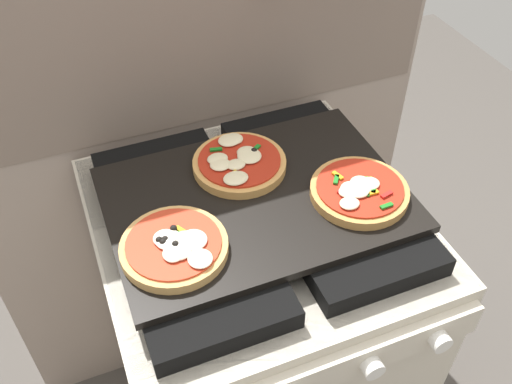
% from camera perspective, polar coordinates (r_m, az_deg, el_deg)
% --- Properties ---
extents(kitchen_backsplash, '(1.10, 0.09, 1.55)m').
position_cam_1_polar(kitchen_backsplash, '(1.37, -5.17, 4.68)').
color(kitchen_backsplash, gray).
rests_on(kitchen_backsplash, ground_plane).
extents(stove, '(0.60, 0.64, 0.90)m').
position_cam_1_polar(stove, '(1.41, 0.03, -14.27)').
color(stove, beige).
rests_on(stove, ground_plane).
extents(baking_tray, '(0.54, 0.38, 0.02)m').
position_cam_1_polar(baking_tray, '(1.05, 0.00, -0.71)').
color(baking_tray, black).
rests_on(baking_tray, stove).
extents(pizza_left, '(0.18, 0.18, 0.03)m').
position_cam_1_polar(pizza_left, '(0.95, -8.07, -5.40)').
color(pizza_left, tan).
rests_on(pizza_left, baking_tray).
extents(pizza_right, '(0.18, 0.18, 0.03)m').
position_cam_1_polar(pizza_right, '(1.05, 10.23, 0.12)').
color(pizza_right, '#C18947').
rests_on(pizza_right, baking_tray).
extents(pizza_center, '(0.18, 0.18, 0.03)m').
position_cam_1_polar(pizza_center, '(1.10, -1.79, 2.95)').
color(pizza_center, tan).
rests_on(pizza_center, baking_tray).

